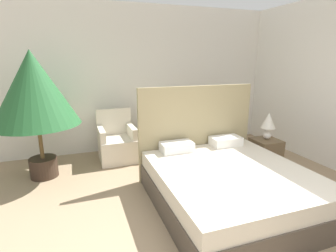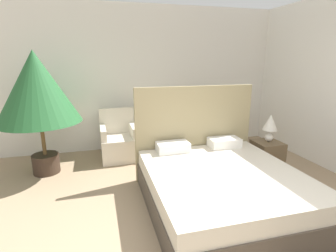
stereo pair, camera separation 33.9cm
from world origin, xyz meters
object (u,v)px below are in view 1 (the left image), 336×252
at_px(armchair_near_window_left, 117,145).
at_px(nightstand, 265,154).
at_px(potted_palm, 34,91).
at_px(table_lamp, 268,122).
at_px(bed, 227,182).
at_px(armchair_near_window_right, 170,139).

relative_size(armchair_near_window_left, nightstand, 1.75).
relative_size(potted_palm, table_lamp, 4.41).
distance_m(bed, table_lamp, 1.55).
bearing_deg(bed, armchair_near_window_right, 91.60).
bearing_deg(armchair_near_window_right, armchair_near_window_left, -173.65).
bearing_deg(bed, armchair_near_window_left, 119.02).
bearing_deg(table_lamp, armchair_near_window_left, 152.13).
relative_size(potted_palm, nightstand, 3.74).
height_order(potted_palm, table_lamp, potted_palm).
height_order(bed, armchair_near_window_right, bed).
height_order(armchair_near_window_left, armchair_near_window_right, same).
bearing_deg(armchair_near_window_left, potted_palm, -165.57).
height_order(potted_palm, nightstand, potted_palm).
height_order(armchair_near_window_left, potted_palm, potted_palm).
relative_size(armchair_near_window_right, nightstand, 1.75).
distance_m(bed, armchair_near_window_right, 2.01).
bearing_deg(armchair_near_window_right, table_lamp, -37.49).
height_order(armchair_near_window_right, potted_palm, potted_palm).
bearing_deg(bed, potted_palm, 144.58).
height_order(armchair_near_window_right, table_lamp, table_lamp).
height_order(armchair_near_window_right, nightstand, armchair_near_window_right).
bearing_deg(table_lamp, potted_palm, 165.79).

